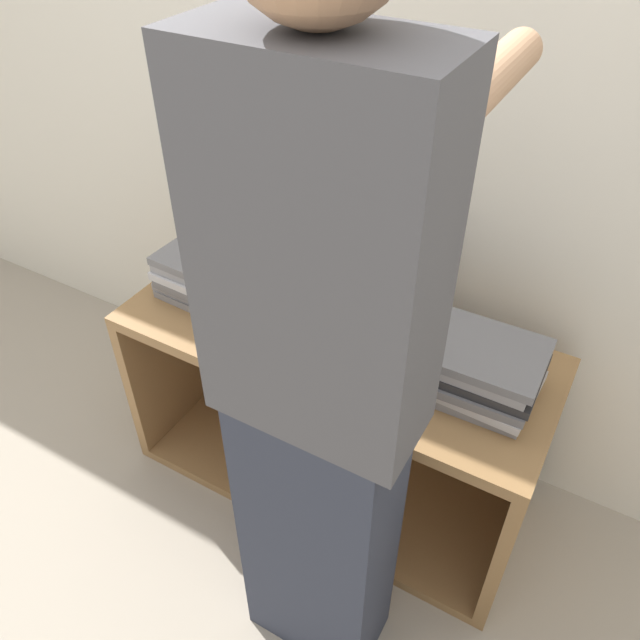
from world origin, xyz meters
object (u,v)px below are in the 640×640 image
object	(u,v)px
laptop_open	(342,314)
laptop_stack_left	(221,278)
person	(320,392)
laptop_stack_right	(467,365)

from	to	relation	value
laptop_open	laptop_stack_left	xyz separation A→B (m)	(-0.38, -0.05, 0.02)
laptop_stack_left	person	world-z (taller)	person
person	laptop_open	bearing A→B (deg)	113.06
laptop_stack_left	person	xyz separation A→B (m)	(0.60, -0.45, 0.22)
laptop_stack_left	laptop_open	bearing A→B (deg)	7.56
laptop_open	laptop_stack_left	distance (m)	0.39
laptop_stack_left	laptop_stack_right	world-z (taller)	same
laptop_open	person	size ratio (longest dim) A/B	0.19
laptop_open	laptop_stack_right	bearing A→B (deg)	-7.29
laptop_stack_right	person	bearing A→B (deg)	-110.77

